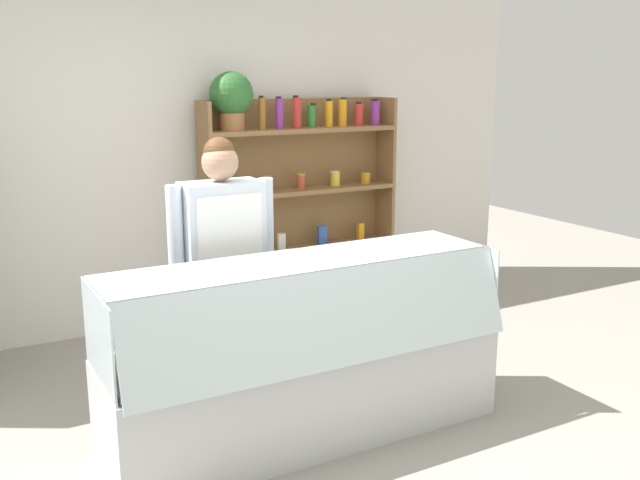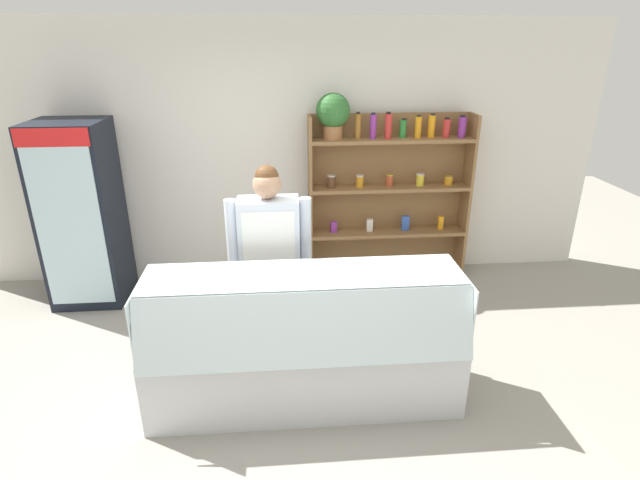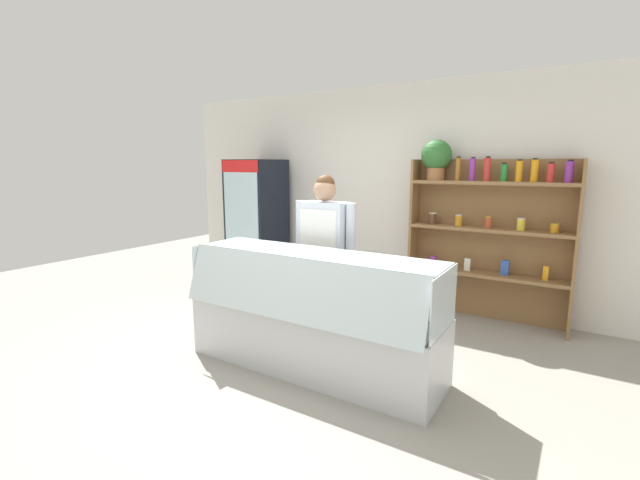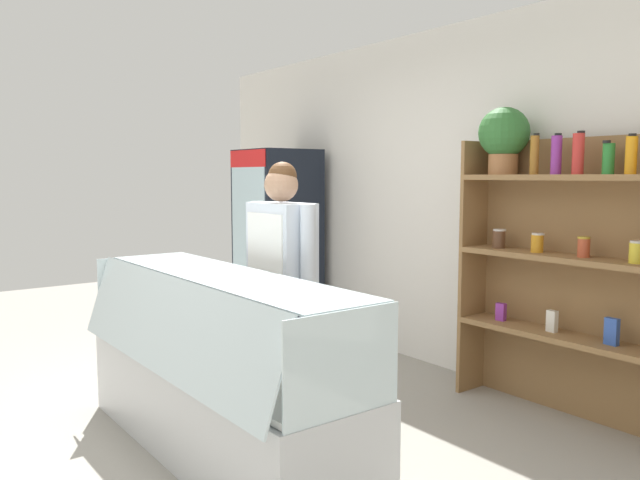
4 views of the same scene
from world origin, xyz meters
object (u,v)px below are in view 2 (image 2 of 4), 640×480
shelving_unit (377,175)px  drinks_fridge (82,214)px  deli_display_case (304,362)px  shop_clerk (270,249)px

shelving_unit → drinks_fridge: bearing=-175.3°
shelving_unit → deli_display_case: size_ratio=0.91×
drinks_fridge → shop_clerk: drinks_fridge is taller
shop_clerk → drinks_fridge: bearing=147.4°
drinks_fridge → shelving_unit: 2.97m
shelving_unit → deli_display_case: 2.35m
deli_display_case → shop_clerk: size_ratio=1.35×
drinks_fridge → deli_display_case: size_ratio=0.81×
drinks_fridge → deli_display_case: drinks_fridge is taller
shelving_unit → shop_clerk: (-1.12, -1.42, -0.20)m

